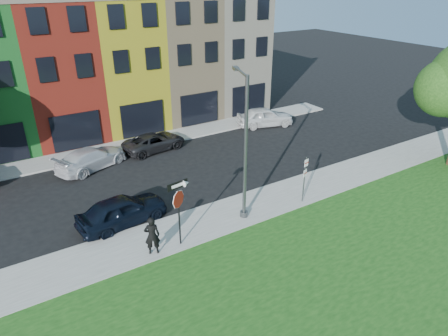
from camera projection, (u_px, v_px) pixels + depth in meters
ground at (270, 242)px, 19.19m from camera, size 120.00×120.00×0.00m
sidewalk_near at (266, 202)px, 22.40m from camera, size 40.00×3.00×0.12m
sidewalk_far at (112, 149)px, 29.19m from camera, size 40.00×2.40×0.12m
rowhouse_block at (86, 66)px, 31.99m from camera, size 30.00×10.12×10.00m
stop_sign at (178, 201)px, 17.85m from camera, size 1.04×0.19×3.32m
man at (152, 236)px, 17.85m from camera, size 0.98×0.89×1.91m
sedan_near at (122, 210)px, 20.30m from camera, size 3.07×5.09×1.57m
parked_car_silver at (91, 158)px, 26.21m from camera, size 5.44×6.29×1.42m
parked_car_dark at (154, 142)px, 28.95m from camera, size 3.35×5.14×1.27m
parked_car_white at (265, 117)px, 33.50m from camera, size 4.51×5.76×1.60m
street_lamp at (244, 149)px, 19.56m from camera, size 1.10×2.48×7.45m
parking_sign_a at (305, 172)px, 22.33m from camera, size 0.32×0.11×2.42m
parking_sign_b at (304, 181)px, 21.82m from camera, size 0.31×0.14×2.07m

